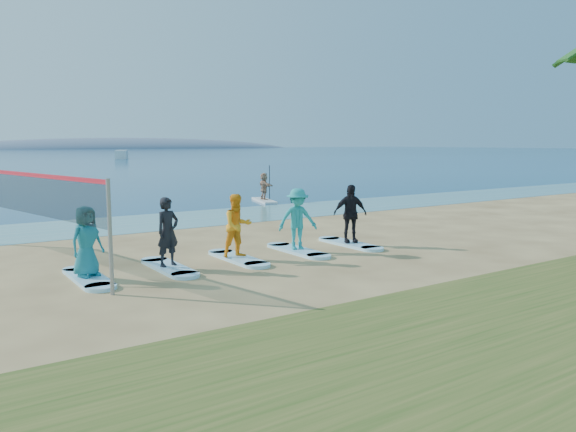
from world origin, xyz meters
TOP-DOWN VIEW (x-y plane):
  - ground at (0.00, 0.00)m, footprint 600.00×600.00m
  - shallow_water at (0.00, 10.50)m, footprint 600.00×600.00m
  - island_ridge at (95.00, 300.00)m, footprint 220.00×56.00m
  - volleyball_net at (-6.33, 4.69)m, footprint 1.98×8.89m
  - paddleboard at (7.36, 14.73)m, footprint 1.54×3.07m
  - paddleboarder at (7.36, 14.73)m, footprint 0.57×1.41m
  - boat_offshore_b at (26.80, 100.62)m, footprint 4.40×6.83m
  - surfboard_0 at (-5.47, 1.93)m, footprint 0.70×2.20m
  - student_0 at (-5.47, 1.93)m, footprint 0.97×0.80m
  - surfboard_1 at (-3.44, 1.93)m, footprint 0.70×2.20m
  - student_1 at (-3.44, 1.93)m, footprint 0.74×0.58m
  - surfboard_2 at (-1.40, 1.93)m, footprint 0.70×2.20m
  - student_2 at (-1.40, 1.93)m, footprint 0.88×0.70m
  - surfboard_3 at (0.63, 1.93)m, footprint 0.70×2.20m
  - student_3 at (0.63, 1.93)m, footprint 1.32×0.99m
  - surfboard_4 at (2.66, 1.93)m, footprint 0.70×2.20m
  - student_4 at (2.66, 1.93)m, footprint 1.17×0.83m

SIDE VIEW (x-z plane):
  - ground at x=0.00m, z-range 0.00..0.00m
  - island_ridge at x=95.00m, z-range -9.00..9.00m
  - boat_offshore_b at x=26.80m, z-range -0.86..0.86m
  - shallow_water at x=0.00m, z-range 0.01..0.01m
  - surfboard_0 at x=-5.47m, z-range 0.00..0.09m
  - surfboard_1 at x=-3.44m, z-range 0.00..0.09m
  - surfboard_2 at x=-1.40m, z-range 0.00..0.09m
  - surfboard_3 at x=0.63m, z-range 0.00..0.09m
  - surfboard_4 at x=2.66m, z-range 0.00..0.09m
  - paddleboard at x=7.36m, z-range 0.00..0.12m
  - paddleboarder at x=7.36m, z-range 0.12..1.60m
  - student_0 at x=-5.47m, z-range 0.09..1.78m
  - student_2 at x=-1.40m, z-range 0.09..1.84m
  - student_1 at x=-3.44m, z-range 0.09..1.87m
  - student_3 at x=0.63m, z-range 0.09..1.91m
  - student_4 at x=2.66m, z-range 0.09..1.94m
  - volleyball_net at x=-6.33m, z-range 0.65..3.15m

